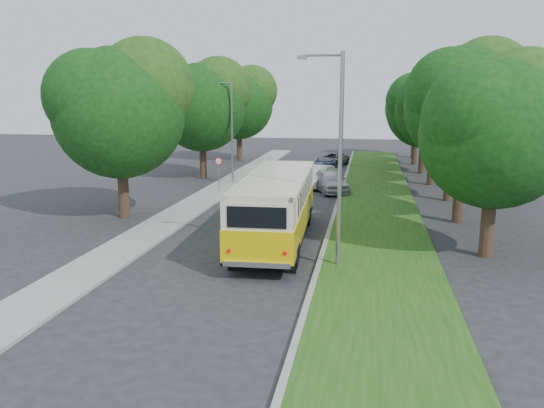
% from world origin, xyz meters
% --- Properties ---
extents(ground, '(120.00, 120.00, 0.00)m').
position_xyz_m(ground, '(0.00, 0.00, 0.00)').
color(ground, '#252528').
rests_on(ground, ground).
extents(curb, '(0.20, 70.00, 0.15)m').
position_xyz_m(curb, '(3.60, 5.00, 0.07)').
color(curb, gray).
rests_on(curb, ground).
extents(grass_verge, '(4.50, 70.00, 0.13)m').
position_xyz_m(grass_verge, '(5.95, 5.00, 0.07)').
color(grass_verge, '#194E14').
rests_on(grass_verge, ground).
extents(sidewalk, '(2.20, 70.00, 0.12)m').
position_xyz_m(sidewalk, '(-4.80, 5.00, 0.06)').
color(sidewalk, gray).
rests_on(sidewalk, ground).
extents(treeline, '(24.27, 41.91, 9.46)m').
position_xyz_m(treeline, '(3.15, 17.99, 5.93)').
color(treeline, '#332319').
rests_on(treeline, ground).
extents(lamppost_near, '(1.71, 0.16, 8.00)m').
position_xyz_m(lamppost_near, '(4.21, -2.50, 4.37)').
color(lamppost_near, gray).
rests_on(lamppost_near, ground).
extents(lamppost_far, '(1.71, 0.16, 7.50)m').
position_xyz_m(lamppost_far, '(-4.70, 16.00, 4.12)').
color(lamppost_far, gray).
rests_on(lamppost_far, ground).
extents(warning_sign, '(0.56, 0.10, 2.50)m').
position_xyz_m(warning_sign, '(-4.50, 11.98, 1.71)').
color(warning_sign, gray).
rests_on(warning_sign, ground).
extents(vintage_bus, '(3.14, 10.62, 3.12)m').
position_xyz_m(vintage_bus, '(1.39, 0.51, 1.56)').
color(vintage_bus, yellow).
rests_on(vintage_bus, ground).
extents(car_silver, '(3.22, 4.83, 1.53)m').
position_xyz_m(car_silver, '(2.82, 13.70, 0.76)').
color(car_silver, '#B2B3B7').
rests_on(car_silver, ground).
extents(car_white, '(2.76, 4.83, 1.51)m').
position_xyz_m(car_white, '(1.77, 15.69, 0.75)').
color(car_white, silver).
rests_on(car_white, ground).
extents(car_blue, '(2.95, 4.82, 1.30)m').
position_xyz_m(car_blue, '(1.38, 18.65, 0.65)').
color(car_blue, navy).
rests_on(car_blue, ground).
extents(car_grey, '(3.30, 4.79, 1.22)m').
position_xyz_m(car_grey, '(2.01, 27.55, 0.61)').
color(car_grey, slate).
rests_on(car_grey, ground).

